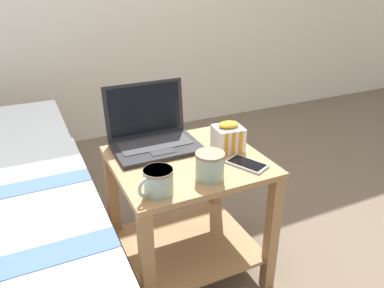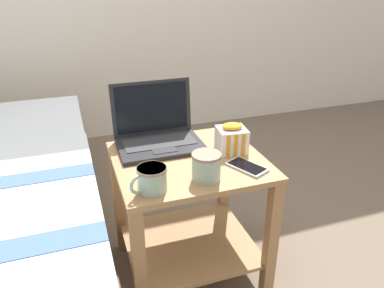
{
  "view_description": "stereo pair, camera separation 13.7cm",
  "coord_description": "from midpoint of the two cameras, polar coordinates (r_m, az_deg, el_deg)",
  "views": [
    {
      "loc": [
        -0.53,
        -1.16,
        1.21
      ],
      "look_at": [
        0.0,
        -0.04,
        0.63
      ],
      "focal_mm": 35.0,
      "sensor_mm": 36.0,
      "label": 1
    },
    {
      "loc": [
        -0.4,
        -1.21,
        1.21
      ],
      "look_at": [
        0.0,
        -0.04,
        0.63
      ],
      "focal_mm": 35.0,
      "sensor_mm": 36.0,
      "label": 2
    }
  ],
  "objects": [
    {
      "name": "ground_plane",
      "position": [
        1.76,
        1.92,
        -18.34
      ],
      "size": [
        8.0,
        8.0,
        0.0
      ],
      "primitive_type": "plane",
      "color": "brown"
    },
    {
      "name": "bedside_table",
      "position": [
        1.54,
        2.11,
        -8.88
      ],
      "size": [
        0.57,
        0.51,
        0.55
      ],
      "color": "#997047",
      "rests_on": "ground_plane"
    },
    {
      "name": "laptop",
      "position": [
        1.54,
        -2.76,
        1.64
      ],
      "size": [
        0.34,
        0.26,
        0.24
      ],
      "color": "black",
      "rests_on": "bedside_table"
    },
    {
      "name": "mug_front_left",
      "position": [
        1.29,
        5.26,
        -3.25
      ],
      "size": [
        0.1,
        0.14,
        0.1
      ],
      "color": "#8CA593",
      "rests_on": "bedside_table"
    },
    {
      "name": "mug_front_right",
      "position": [
        1.22,
        -3.01,
        -5.29
      ],
      "size": [
        0.13,
        0.1,
        0.09
      ],
      "color": "#8CA593",
      "rests_on": "bedside_table"
    },
    {
      "name": "snack_bag",
      "position": [
        1.49,
        8.68,
        0.75
      ],
      "size": [
        0.12,
        0.12,
        0.12
      ],
      "color": "white",
      "rests_on": "bedside_table"
    },
    {
      "name": "cell_phone",
      "position": [
        1.4,
        11.16,
        -3.52
      ],
      "size": [
        0.13,
        0.17,
        0.01
      ],
      "color": "#B7BABC",
      "rests_on": "bedside_table"
    }
  ]
}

